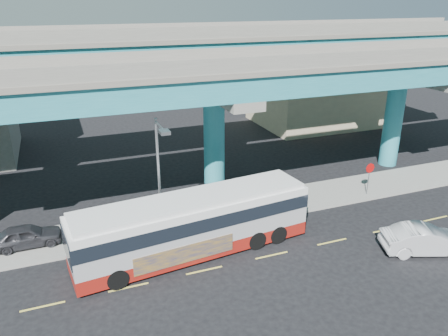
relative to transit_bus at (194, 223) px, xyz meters
name	(u,v)px	position (x,y,z in m)	size (l,w,h in m)	color
ground	(269,253)	(3.94, -1.57, -1.89)	(120.00, 120.00, 0.00)	black
sidewalk	(232,210)	(3.94, 3.93, -1.82)	(70.00, 4.00, 0.15)	gray
lane_markings	(272,255)	(3.94, -1.87, -1.89)	(58.00, 0.12, 0.01)	#D8C64C
viaduct	(213,67)	(3.94, 7.53, 7.25)	(52.00, 12.40, 11.70)	teal
building_beige	(321,92)	(21.94, 21.41, 1.62)	(14.00, 10.23, 7.00)	tan
transit_bus	(194,223)	(0.00, 0.00, 0.00)	(13.65, 4.28, 3.45)	maroon
sedan	(426,240)	(12.14, -4.71, -1.09)	(5.12, 3.26, 1.59)	silver
parked_car	(27,236)	(-8.79, 3.94, -1.09)	(3.83, 1.57, 1.30)	#2D2D32
street_lamp	(160,164)	(-1.27, 1.88, 2.98)	(0.50, 2.38, 7.21)	gray
stop_sign	(370,172)	(13.96, 2.61, 0.00)	(0.73, 0.09, 2.43)	gray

